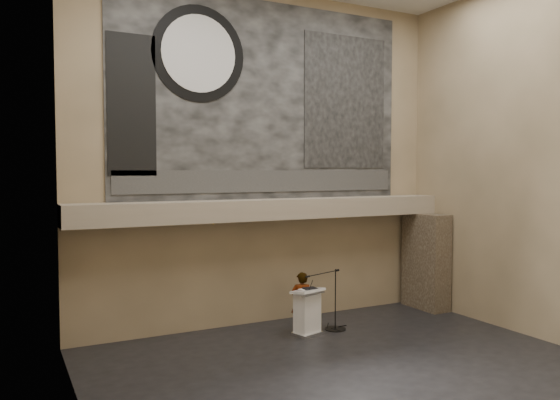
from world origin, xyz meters
TOP-DOWN VIEW (x-y plane):
  - floor at (0.00, 0.00)m, footprint 10.00×10.00m
  - wall_back at (0.00, 4.00)m, footprint 10.00×0.02m
  - wall_front at (0.00, -4.00)m, footprint 10.00×0.02m
  - wall_left at (-5.00, 0.00)m, footprint 0.02×8.00m
  - wall_right at (5.00, 0.00)m, footprint 0.02×8.00m
  - soffit at (0.00, 3.60)m, footprint 10.00×0.80m
  - sprinkler_left at (-1.60, 3.55)m, footprint 0.04×0.04m
  - sprinkler_right at (1.90, 3.55)m, footprint 0.04×0.04m
  - banner at (0.00, 3.97)m, footprint 8.00×0.05m
  - banner_text_strip at (0.00, 3.93)m, footprint 7.76×0.02m
  - banner_clock_rim at (-1.80, 3.93)m, footprint 2.30×0.02m
  - banner_clock_face at (-1.80, 3.91)m, footprint 1.84×0.02m
  - banner_building_print at (2.40, 3.93)m, footprint 2.60×0.02m
  - banner_brick_print at (-3.40, 3.93)m, footprint 1.10×0.02m
  - stone_pier at (4.65, 3.15)m, footprint 0.60×1.40m
  - lectern at (0.34, 2.45)m, footprint 0.83×0.69m
  - binder at (0.41, 2.44)m, footprint 0.31×0.25m
  - papers at (0.27, 2.45)m, footprint 0.26×0.32m
  - speaker_person at (0.38, 2.78)m, footprint 0.62×0.52m
  - mic_stand at (1.16, 2.52)m, footprint 1.30×0.62m

SIDE VIEW (x-z plane):
  - floor at x=0.00m, z-range 0.00..0.00m
  - mic_stand at x=1.16m, z-range -0.53..0.97m
  - lectern at x=0.34m, z-range -0.01..1.12m
  - speaker_person at x=0.38m, z-range 0.00..1.46m
  - papers at x=0.27m, z-range 1.10..1.10m
  - binder at x=0.41m, z-range 1.10..1.14m
  - stone_pier at x=4.65m, z-range 0.00..2.70m
  - sprinkler_left at x=-1.60m, z-range 2.64..2.70m
  - sprinkler_right at x=1.90m, z-range 2.64..2.70m
  - soffit at x=0.00m, z-range 2.70..3.20m
  - banner_text_strip at x=0.00m, z-range 3.38..3.93m
  - wall_back at x=0.00m, z-range 0.00..8.50m
  - wall_front at x=0.00m, z-range 0.00..8.50m
  - wall_left at x=-5.00m, z-range 0.00..8.50m
  - wall_right at x=5.00m, z-range 0.00..8.50m
  - banner_brick_print at x=-3.40m, z-range 3.80..7.00m
  - banner at x=0.00m, z-range 3.20..8.20m
  - banner_building_print at x=2.40m, z-range 4.00..7.60m
  - banner_clock_rim at x=-1.80m, z-range 5.55..7.85m
  - banner_clock_face at x=-1.80m, z-range 5.78..7.62m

